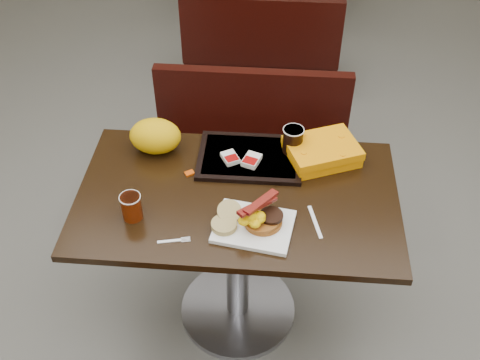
# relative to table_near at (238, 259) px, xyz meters

# --- Properties ---
(floor) EXTENTS (6.00, 7.00, 0.01)m
(floor) POSITION_rel_table_near_xyz_m (0.00, 0.00, -0.38)
(floor) COLOR slate
(floor) RESTS_ON ground
(table_near) EXTENTS (1.20, 0.70, 0.75)m
(table_near) POSITION_rel_table_near_xyz_m (0.00, 0.00, 0.00)
(table_near) COLOR black
(table_near) RESTS_ON floor
(bench_near_n) EXTENTS (1.00, 0.46, 0.72)m
(bench_near_n) POSITION_rel_table_near_xyz_m (0.00, 0.70, -0.02)
(bench_near_n) COLOR black
(bench_near_n) RESTS_ON floor
(bench_far_s) EXTENTS (1.00, 0.46, 0.72)m
(bench_far_s) POSITION_rel_table_near_xyz_m (0.00, 1.90, -0.02)
(bench_far_s) COLOR black
(bench_far_s) RESTS_ON floor
(platter) EXTENTS (0.30, 0.25, 0.02)m
(platter) POSITION_rel_table_near_xyz_m (0.07, -0.16, 0.38)
(platter) COLOR white
(platter) RESTS_ON table_near
(pancake_stack) EXTENTS (0.16, 0.16, 0.03)m
(pancake_stack) POSITION_rel_table_near_xyz_m (0.10, -0.15, 0.40)
(pancake_stack) COLOR #924318
(pancake_stack) RESTS_ON platter
(sausage_patty) EXTENTS (0.10, 0.10, 0.01)m
(sausage_patty) POSITION_rel_table_near_xyz_m (0.13, -0.15, 0.43)
(sausage_patty) COLOR black
(sausage_patty) RESTS_ON pancake_stack
(scrambled_eggs) EXTENTS (0.10, 0.08, 0.05)m
(scrambled_eggs) POSITION_rel_table_near_xyz_m (0.06, -0.18, 0.44)
(scrambled_eggs) COLOR #F7E904
(scrambled_eggs) RESTS_ON pancake_stack
(bacon_strips) EXTENTS (0.17, 0.17, 0.01)m
(bacon_strips) POSITION_rel_table_near_xyz_m (0.08, -0.15, 0.47)
(bacon_strips) COLOR #490508
(bacon_strips) RESTS_ON scrambled_eggs
(muffin_bottom) EXTENTS (0.11, 0.11, 0.02)m
(muffin_bottom) POSITION_rel_table_near_xyz_m (-0.03, -0.18, 0.40)
(muffin_bottom) COLOR tan
(muffin_bottom) RESTS_ON platter
(muffin_top) EXTENTS (0.11, 0.11, 0.05)m
(muffin_top) POSITION_rel_table_near_xyz_m (-0.02, -0.13, 0.41)
(muffin_top) COLOR tan
(muffin_top) RESTS_ON platter
(coffee_cup_near) EXTENTS (0.09, 0.09, 0.10)m
(coffee_cup_near) POSITION_rel_table_near_xyz_m (-0.36, -0.15, 0.43)
(coffee_cup_near) COLOR #8B2205
(coffee_cup_near) RESTS_ON table_near
(fork) EXTENTS (0.12, 0.04, 0.00)m
(fork) POSITION_rel_table_near_xyz_m (-0.21, -0.25, 0.38)
(fork) COLOR white
(fork) RESTS_ON table_near
(knife) EXTENTS (0.05, 0.16, 0.00)m
(knife) POSITION_rel_table_near_xyz_m (0.29, -0.12, 0.38)
(knife) COLOR white
(knife) RESTS_ON table_near
(condiment_syrup) EXTENTS (0.04, 0.04, 0.01)m
(condiment_syrup) POSITION_rel_table_near_xyz_m (-0.20, 0.10, 0.38)
(condiment_syrup) COLOR #C13F08
(condiment_syrup) RESTS_ON table_near
(tray) EXTENTS (0.41, 0.29, 0.02)m
(tray) POSITION_rel_table_near_xyz_m (0.03, 0.20, 0.38)
(tray) COLOR black
(tray) RESTS_ON table_near
(hashbrown_sleeve_left) EXTENTS (0.08, 0.09, 0.02)m
(hashbrown_sleeve_left) POSITION_rel_table_near_xyz_m (-0.04, 0.17, 0.40)
(hashbrown_sleeve_left) COLOR silver
(hashbrown_sleeve_left) RESTS_ON tray
(hashbrown_sleeve_right) EXTENTS (0.08, 0.10, 0.02)m
(hashbrown_sleeve_right) POSITION_rel_table_near_xyz_m (0.04, 0.16, 0.40)
(hashbrown_sleeve_right) COLOR silver
(hashbrown_sleeve_right) RESTS_ON tray
(coffee_cup_far) EXTENTS (0.09, 0.09, 0.11)m
(coffee_cup_far) POSITION_rel_table_near_xyz_m (0.20, 0.25, 0.45)
(coffee_cup_far) COLOR black
(coffee_cup_far) RESTS_ON tray
(clamshell) EXTENTS (0.33, 0.29, 0.07)m
(clamshell) POSITION_rel_table_near_xyz_m (0.32, 0.23, 0.41)
(clamshell) COLOR orange
(clamshell) RESTS_ON table_near
(paper_bag) EXTENTS (0.23, 0.19, 0.14)m
(paper_bag) POSITION_rel_table_near_xyz_m (-0.35, 0.23, 0.45)
(paper_bag) COLOR yellow
(paper_bag) RESTS_ON table_near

